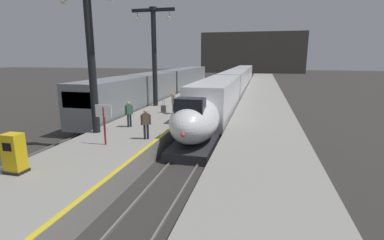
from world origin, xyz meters
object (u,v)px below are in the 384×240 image
highspeed_train_main (234,83)px  passenger_near_edge (174,102)px  rolling_suitcase (164,109)px  ticket_machine_yellow (14,155)px  passenger_mid_platform (129,112)px  departure_info_board (104,117)px  passenger_far_waiting (146,122)px  station_column_mid (90,45)px  station_column_far (154,48)px  regional_train_adjacent (166,84)px

highspeed_train_main → passenger_near_edge: size_ratio=33.07×
rolling_suitcase → ticket_machine_yellow: bearing=-96.7°
highspeed_train_main → passenger_mid_platform: 24.44m
ticket_machine_yellow → passenger_near_edge: bearing=79.0°
highspeed_train_main → departure_info_board: bearing=-98.3°
passenger_near_edge → ticket_machine_yellow: (-2.52, -12.89, -0.25)m
rolling_suitcase → departure_info_board: (-0.05, -9.02, 1.20)m
passenger_mid_platform → passenger_far_waiting: same height
passenger_mid_platform → passenger_far_waiting: (2.19, -2.39, 0.00)m
station_column_mid → passenger_far_waiting: bearing=-10.6°
station_column_mid → passenger_near_edge: station_column_mid is taller
station_column_far → passenger_mid_platform: size_ratio=5.21×
regional_train_adjacent → station_column_far: bearing=-76.9°
departure_info_board → passenger_near_edge: bearing=83.3°
departure_info_board → station_column_far: bearing=98.6°
station_column_mid → departure_info_board: bearing=-48.9°
passenger_mid_platform → rolling_suitcase: size_ratio=1.72×
station_column_far → passenger_far_waiting: station_column_far is taller
passenger_far_waiting → rolling_suitcase: passenger_far_waiting is taller
highspeed_train_main → regional_train_adjacent: (-8.10, -6.24, 0.17)m
passenger_mid_platform → rolling_suitcase: 5.24m
highspeed_train_main → ticket_machine_yellow: (-5.55, -32.03, -0.17)m
station_column_mid → departure_info_board: size_ratio=4.04×
passenger_near_edge → rolling_suitcase: (-0.97, 0.30, -0.69)m
station_column_mid → ticket_machine_yellow: (0.35, -6.29, -4.45)m
passenger_mid_platform → departure_info_board: departure_info_board is taller
passenger_mid_platform → passenger_far_waiting: bearing=-47.5°
passenger_mid_platform → departure_info_board: bearing=-82.7°
highspeed_train_main → station_column_far: bearing=-110.6°
departure_info_board → passenger_far_waiting: bearing=40.8°
rolling_suitcase → passenger_mid_platform: bearing=-96.0°
highspeed_train_main → ticket_machine_yellow: highspeed_train_main is taller
passenger_near_edge → passenger_far_waiting: same height
regional_train_adjacent → station_column_mid: bearing=-83.6°
departure_info_board → ticket_machine_yellow: bearing=-109.7°
station_column_far → passenger_near_edge: bearing=-50.3°
rolling_suitcase → station_column_mid: bearing=-105.4°
highspeed_train_main → passenger_near_edge: highspeed_train_main is taller
highspeed_train_main → rolling_suitcase: highspeed_train_main is taller
regional_train_adjacent → rolling_suitcase: regional_train_adjacent is taller
passenger_near_edge → rolling_suitcase: bearing=162.8°
regional_train_adjacent → passenger_far_waiting: size_ratio=21.66×
highspeed_train_main → passenger_far_waiting: bearing=-95.1°
highspeed_train_main → passenger_near_edge: bearing=-99.0°
passenger_mid_platform → rolling_suitcase: passenger_mid_platform is taller
station_column_mid → departure_info_board: (1.85, -2.12, -3.69)m
station_column_mid → rolling_suitcase: station_column_mid is taller
station_column_far → departure_info_board: (1.85, -12.17, -3.82)m
highspeed_train_main → passenger_near_edge: 19.38m
station_column_mid → passenger_far_waiting: (3.54, -0.66, -4.20)m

